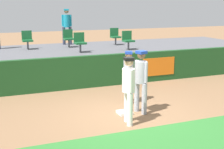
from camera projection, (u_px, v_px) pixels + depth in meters
The scene contains 14 objects.
ground_plane at pixel (132, 115), 9.52m from camera, with size 60.00×60.00×0.00m, color #846042.
grass_foreground_strip at pixel (179, 149), 7.28m from camera, with size 18.00×2.80×0.01m, color #2D722D.
first_base at pixel (125, 113), 9.60m from camera, with size 0.40×0.40×0.08m, color white.
player_fielder_home at pixel (129, 86), 8.61m from camera, with size 0.42×0.55×1.84m.
player_runner_visitor at pixel (128, 73), 10.46m from camera, with size 0.43×0.45×1.72m.
player_coach_visitor at pixel (141, 77), 9.49m from camera, with size 0.44×0.51×1.88m.
field_wall at pixel (94, 71), 12.60m from camera, with size 18.00×0.26×1.26m.
bleacher_platform at pixel (76, 61), 14.93m from camera, with size 18.00×4.80×1.18m, color #59595E.
seat_front_center at pixel (80, 41), 13.63m from camera, with size 0.46×0.44×0.84m.
seat_back_left at pixel (27, 39), 14.55m from camera, with size 0.45×0.44×0.84m.
seat_back_right at pixel (115, 35), 16.13m from camera, with size 0.44×0.44×0.84m.
seat_back_center at pixel (68, 37), 15.25m from camera, with size 0.46×0.44×0.84m.
seat_front_right at pixel (128, 39), 14.46m from camera, with size 0.46×0.44×0.84m.
spectator_hooded at pixel (67, 24), 16.13m from camera, with size 0.48×0.43×1.78m.
Camera 1 is at (-3.94, -8.16, 3.22)m, focal length 51.57 mm.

